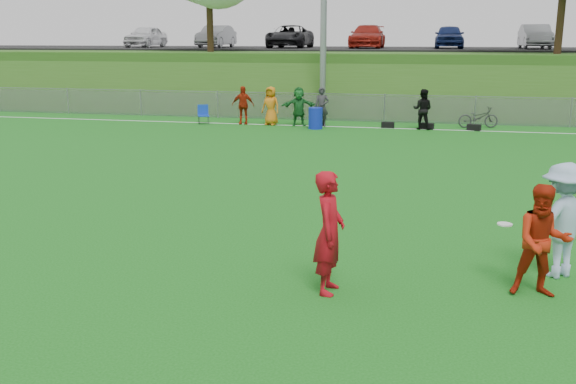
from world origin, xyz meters
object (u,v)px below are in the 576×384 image
(recycling_bin, at_px, (315,118))
(bicycle, at_px, (478,117))
(player_red_left, at_px, (329,233))
(frisbee, at_px, (505,224))
(player_blue, at_px, (562,220))
(player_red_center, at_px, (543,241))

(recycling_bin, bearing_deg, bicycle, 14.84)
(player_red_left, height_order, bicycle, player_red_left)
(bicycle, bearing_deg, recycling_bin, 92.21)
(player_red_left, relative_size, frisbee, 7.98)
(frisbee, height_order, recycling_bin, frisbee)
(player_red_left, bearing_deg, recycling_bin, 12.39)
(player_blue, bearing_deg, recycling_bin, -103.27)
(player_red_left, bearing_deg, player_blue, -65.88)
(player_red_center, bearing_deg, recycling_bin, 107.54)
(player_red_center, xyz_separation_m, recycling_bin, (-6.43, 17.11, -0.42))
(player_blue, bearing_deg, frisbee, -12.26)
(player_red_center, relative_size, recycling_bin, 1.93)
(recycling_bin, bearing_deg, frisbee, -70.30)
(player_red_left, bearing_deg, bicycle, -8.40)
(player_red_center, relative_size, bicycle, 1.02)
(player_red_left, height_order, frisbee, player_red_left)
(recycling_bin, height_order, bicycle, recycling_bin)
(player_red_left, height_order, player_red_center, player_red_left)
(player_blue, bearing_deg, player_red_center, 29.33)
(player_blue, bearing_deg, bicycle, -126.06)
(player_blue, height_order, frisbee, player_blue)
(frisbee, bearing_deg, player_blue, 24.00)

